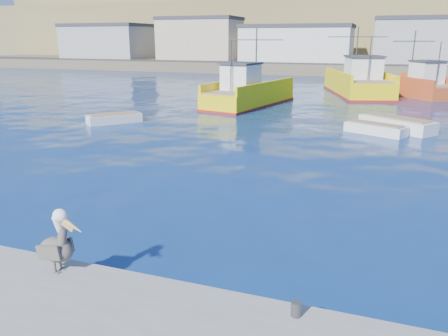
% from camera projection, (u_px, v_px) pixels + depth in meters
% --- Properties ---
extents(ground, '(260.00, 260.00, 0.00)m').
position_uv_depth(ground, '(212.00, 240.00, 12.34)').
color(ground, '#071F52').
rests_on(ground, ground).
extents(dock_bollards, '(36.20, 0.20, 0.30)m').
position_uv_depth(dock_bollards, '(179.00, 286.00, 8.90)').
color(dock_bollards, '#4C4C4C').
rests_on(dock_bollards, dock).
extents(far_shore, '(200.00, 81.00, 24.00)m').
position_uv_depth(far_shore, '(369.00, 23.00, 108.41)').
color(far_shore, brown).
rests_on(far_shore, ground).
extents(trawler_yellow_a, '(5.73, 11.10, 6.42)m').
position_uv_depth(trawler_yellow_a, '(248.00, 94.00, 36.75)').
color(trawler_yellow_a, yellow).
rests_on(trawler_yellow_a, ground).
extents(trawler_yellow_b, '(7.92, 13.38, 6.69)m').
position_uv_depth(trawler_yellow_b, '(358.00, 83.00, 44.17)').
color(trawler_yellow_b, yellow).
rests_on(trawler_yellow_b, ground).
extents(boat_orange, '(8.05, 9.51, 6.19)m').
position_uv_depth(boat_orange, '(418.00, 85.00, 43.05)').
color(boat_orange, '#C14721').
rests_on(boat_orange, ground).
extents(skiff_left, '(3.22, 3.50, 0.77)m').
position_uv_depth(skiff_left, '(114.00, 119.00, 29.38)').
color(skiff_left, silver).
rests_on(skiff_left, ground).
extents(skiff_mid, '(4.64, 4.02, 1.00)m').
position_uv_depth(skiff_mid, '(397.00, 125.00, 27.01)').
color(skiff_mid, silver).
rests_on(skiff_mid, ground).
extents(skiff_extra, '(3.71, 2.66, 0.77)m').
position_uv_depth(skiff_extra, '(375.00, 130.00, 26.02)').
color(skiff_extra, silver).
rests_on(skiff_extra, ground).
extents(pelican, '(1.22, 0.50, 1.51)m').
position_uv_depth(pelican, '(57.00, 245.00, 9.57)').
color(pelican, '#595451').
rests_on(pelican, dock).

